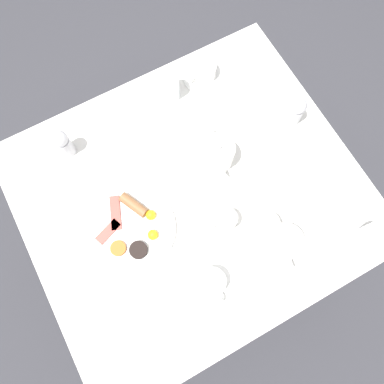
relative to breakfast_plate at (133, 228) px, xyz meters
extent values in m
plane|color=#333338|center=(-0.21, -0.01, -0.74)|extent=(8.00, 8.00, 0.00)
cube|color=silver|center=(-0.21, -0.01, -0.03)|extent=(1.03, 0.91, 0.03)
cylinder|color=brown|center=(-0.67, -0.42, -0.39)|extent=(0.04, 0.04, 0.70)
cylinder|color=brown|center=(0.26, -0.42, -0.39)|extent=(0.04, 0.04, 0.70)
cylinder|color=brown|center=(-0.67, 0.40, -0.39)|extent=(0.04, 0.04, 0.70)
cylinder|color=brown|center=(0.26, 0.40, -0.39)|extent=(0.04, 0.04, 0.70)
cylinder|color=white|center=(0.01, 0.00, 0.00)|extent=(0.27, 0.27, 0.01)
cylinder|color=white|center=(-0.04, 0.05, 0.00)|extent=(0.06, 0.06, 0.00)
sphere|color=yellow|center=(-0.04, 0.05, 0.02)|extent=(0.03, 0.03, 0.03)
cylinder|color=white|center=(-0.06, -0.01, 0.00)|extent=(0.07, 0.07, 0.00)
sphere|color=yellow|center=(-0.06, -0.01, 0.02)|extent=(0.03, 0.03, 0.03)
cylinder|color=brown|center=(-0.03, -0.06, 0.02)|extent=(0.07, 0.10, 0.03)
cube|color=#B74C42|center=(0.03, -0.07, 0.00)|extent=(0.07, 0.11, 0.01)
cube|color=#B74C42|center=(0.07, -0.02, 0.00)|extent=(0.09, 0.06, 0.01)
cylinder|color=#D16023|center=(0.07, 0.04, 0.01)|extent=(0.05, 0.05, 0.01)
cylinder|color=black|center=(0.01, 0.07, 0.01)|extent=(0.05, 0.05, 0.02)
cylinder|color=white|center=(-0.33, -0.07, 0.04)|extent=(0.10, 0.10, 0.10)
cylinder|color=white|center=(-0.33, -0.07, 0.09)|extent=(0.07, 0.07, 0.01)
sphere|color=white|center=(-0.33, -0.07, 0.10)|extent=(0.02, 0.02, 0.02)
cone|color=white|center=(-0.32, -0.01, 0.05)|extent=(0.03, 0.06, 0.05)
torus|color=white|center=(-0.34, -0.13, 0.04)|extent=(0.03, 0.08, 0.08)
cylinder|color=white|center=(-0.36, 0.26, 0.04)|extent=(0.10, 0.10, 0.10)
cylinder|color=white|center=(-0.36, 0.26, 0.09)|extent=(0.07, 0.07, 0.01)
sphere|color=white|center=(-0.36, 0.26, 0.10)|extent=(0.02, 0.02, 0.02)
cone|color=white|center=(-0.34, 0.32, 0.05)|extent=(0.03, 0.06, 0.05)
torus|color=white|center=(-0.37, 0.20, 0.04)|extent=(0.03, 0.08, 0.08)
cylinder|color=white|center=(-0.13, 0.25, -0.01)|extent=(0.15, 0.15, 0.01)
cylinder|color=white|center=(-0.13, 0.25, 0.02)|extent=(0.08, 0.08, 0.05)
cylinder|color=olive|center=(-0.13, 0.25, 0.02)|extent=(0.07, 0.07, 0.04)
torus|color=white|center=(-0.13, 0.30, 0.02)|extent=(0.01, 0.04, 0.04)
cylinder|color=white|center=(-0.45, -0.36, -0.01)|extent=(0.15, 0.15, 0.01)
cylinder|color=white|center=(-0.45, -0.36, 0.02)|extent=(0.08, 0.08, 0.05)
cylinder|color=olive|center=(-0.45, -0.36, 0.02)|extent=(0.07, 0.07, 0.04)
torus|color=white|center=(-0.40, -0.36, 0.02)|extent=(0.04, 0.01, 0.04)
cylinder|color=white|center=(-0.31, -0.35, 0.05)|extent=(0.07, 0.07, 0.11)
cylinder|color=white|center=(-0.59, 0.36, 0.04)|extent=(0.07, 0.07, 0.10)
cylinder|color=white|center=(-0.25, 0.12, 0.02)|extent=(0.06, 0.06, 0.07)
torus|color=white|center=(-0.22, 0.12, 0.02)|extent=(0.05, 0.01, 0.05)
cylinder|color=#BCBCC1|center=(-0.62, -0.08, 0.03)|extent=(0.05, 0.05, 0.08)
sphere|color=#BCBCC1|center=(-0.62, -0.08, 0.08)|extent=(0.05, 0.05, 0.05)
cylinder|color=#BCBCC1|center=(0.07, -0.33, 0.03)|extent=(0.05, 0.05, 0.08)
sphere|color=#BCBCC1|center=(0.07, -0.33, 0.08)|extent=(0.05, 0.05, 0.05)
cube|color=silver|center=(0.08, 0.32, -0.01)|extent=(0.02, 0.17, 0.00)
cube|color=silver|center=(-0.17, -0.26, -0.01)|extent=(0.08, 0.19, 0.00)
cube|color=silver|center=(0.18, -0.24, -0.01)|extent=(0.17, 0.05, 0.00)
cube|color=silver|center=(-0.55, 0.06, -0.01)|extent=(0.17, 0.08, 0.00)
camera|label=1|loc=(-0.05, 0.28, 1.11)|focal=35.00mm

